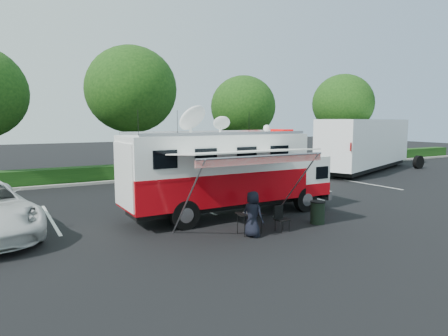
{
  "coord_description": "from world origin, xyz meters",
  "views": [
    {
      "loc": [
        -8.29,
        -13.8,
        3.87
      ],
      "look_at": [
        0.0,
        0.5,
        1.9
      ],
      "focal_mm": 32.0,
      "sensor_mm": 36.0,
      "label": 1
    }
  ],
  "objects_px": {
    "trash_bin": "(318,212)",
    "semi_trailer": "(366,144)",
    "folding_table": "(250,214)",
    "command_truck": "(229,171)"
  },
  "relations": [
    {
      "from": "trash_bin",
      "to": "semi_trailer",
      "type": "xyz_separation_m",
      "value": [
        14.36,
        10.01,
        1.66
      ]
    },
    {
      "from": "folding_table",
      "to": "semi_trailer",
      "type": "height_order",
      "value": "semi_trailer"
    },
    {
      "from": "trash_bin",
      "to": "folding_table",
      "type": "bearing_deg",
      "value": 177.41
    },
    {
      "from": "trash_bin",
      "to": "semi_trailer",
      "type": "bearing_deg",
      "value": 34.89
    },
    {
      "from": "command_truck",
      "to": "trash_bin",
      "type": "bearing_deg",
      "value": -51.74
    },
    {
      "from": "command_truck",
      "to": "semi_trailer",
      "type": "distance_m",
      "value": 18.08
    },
    {
      "from": "command_truck",
      "to": "semi_trailer",
      "type": "height_order",
      "value": "command_truck"
    },
    {
      "from": "folding_table",
      "to": "trash_bin",
      "type": "distance_m",
      "value": 3.0
    },
    {
      "from": "command_truck",
      "to": "folding_table",
      "type": "relative_size",
      "value": 9.24
    },
    {
      "from": "folding_table",
      "to": "semi_trailer",
      "type": "distance_m",
      "value": 20.01
    }
  ]
}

